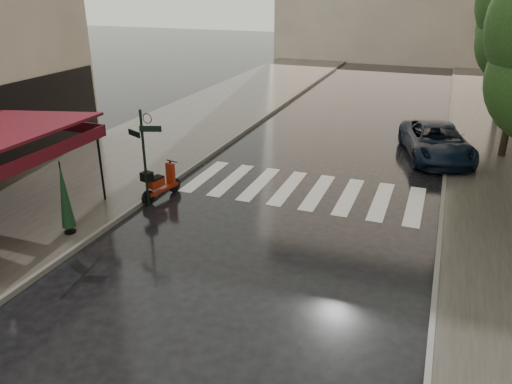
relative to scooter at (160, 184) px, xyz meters
The scene contains 9 objects.
ground 3.88m from the scooter, 72.43° to the right, with size 120.00×120.00×0.00m, color black.
sidewalk_near 8.99m from the scooter, 111.83° to the left, with size 6.00×60.00×0.12m, color #38332D.
curb_near 8.35m from the scooter, 91.99° to the left, with size 0.12×60.00×0.16m, color #595651.
curb_far 11.99m from the scooter, 44.08° to the left, with size 0.12×60.00×0.16m, color #595651.
crosswalk 4.78m from the scooter, 29.48° to the left, with size 7.85×3.20×0.01m.
signpost 1.47m from the scooter, 92.89° to the right, with size 1.17×0.29×3.10m.
scooter is the anchor object (origin of this frame).
parked_car 11.05m from the scooter, 42.38° to the left, with size 2.25×4.89×1.36m, color black.
parasol_back 3.39m from the scooter, 107.32° to the right, with size 0.38×0.38×2.06m.
Camera 1 is at (7.04, -9.16, 6.54)m, focal length 35.00 mm.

